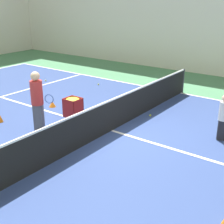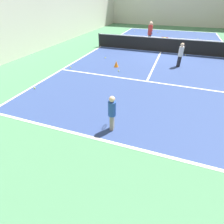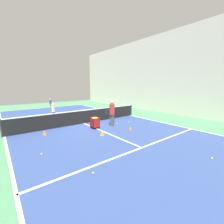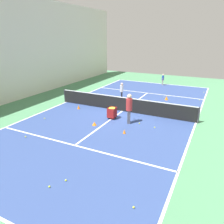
{
  "view_description": "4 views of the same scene",
  "coord_description": "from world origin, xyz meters",
  "px_view_note": "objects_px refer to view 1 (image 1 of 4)",
  "views": [
    {
      "loc": [
        -7.0,
        -5.2,
        3.87
      ],
      "look_at": [
        0.0,
        0.0,
        0.61
      ],
      "focal_mm": 50.0,
      "sensor_mm": 36.0,
      "label": 1
    },
    {
      "loc": [
        1.1,
        -13.81,
        3.55
      ],
      "look_at": [
        -0.37,
        -9.74,
        0.65
      ],
      "focal_mm": 28.0,
      "sensor_mm": 36.0,
      "label": 2
    },
    {
      "loc": [
        5.06,
        9.95,
        2.83
      ],
      "look_at": [
        -1.24,
        1.86,
        1.0
      ],
      "focal_mm": 24.0,
      "sensor_mm": 36.0,
      "label": 3
    },
    {
      "loc": [
        -5.83,
        13.3,
        5.04
      ],
      "look_at": [
        0.01,
        1.61,
        0.44
      ],
      "focal_mm": 35.0,
      "sensor_mm": 36.0,
      "label": 4
    }
  ],
  "objects_px": {
    "child_midcourt": "(224,115)",
    "training_cone_0": "(52,104)",
    "ball_cart": "(73,104)",
    "tennis_net": "(112,115)",
    "coach_at_net": "(37,97)",
    "training_cone_1": "(0,119)"
  },
  "relations": [
    {
      "from": "child_midcourt",
      "to": "ball_cart",
      "type": "bearing_deg",
      "value": -8.17
    },
    {
      "from": "tennis_net",
      "to": "training_cone_0",
      "type": "xyz_separation_m",
      "value": [
        0.44,
        3.09,
        -0.42
      ]
    },
    {
      "from": "training_cone_0",
      "to": "training_cone_1",
      "type": "bearing_deg",
      "value": 172.93
    },
    {
      "from": "child_midcourt",
      "to": "training_cone_1",
      "type": "relative_size",
      "value": 5.71
    },
    {
      "from": "child_midcourt",
      "to": "training_cone_0",
      "type": "height_order",
      "value": "child_midcourt"
    },
    {
      "from": "coach_at_net",
      "to": "training_cone_0",
      "type": "height_order",
      "value": "coach_at_net"
    },
    {
      "from": "training_cone_0",
      "to": "ball_cart",
      "type": "bearing_deg",
      "value": -106.3
    },
    {
      "from": "coach_at_net",
      "to": "ball_cart",
      "type": "xyz_separation_m",
      "value": [
        1.25,
        -0.24,
        -0.52
      ]
    },
    {
      "from": "tennis_net",
      "to": "ball_cart",
      "type": "distance_m",
      "value": 1.61
    },
    {
      "from": "tennis_net",
      "to": "child_midcourt",
      "type": "xyz_separation_m",
      "value": [
        1.35,
        -2.87,
        0.24
      ]
    },
    {
      "from": "ball_cart",
      "to": "training_cone_1",
      "type": "height_order",
      "value": "ball_cart"
    },
    {
      "from": "coach_at_net",
      "to": "ball_cart",
      "type": "relative_size",
      "value": 2.43
    },
    {
      "from": "coach_at_net",
      "to": "training_cone_0",
      "type": "xyz_separation_m",
      "value": [
        1.68,
        1.23,
        -0.93
      ]
    },
    {
      "from": "coach_at_net",
      "to": "child_midcourt",
      "type": "relative_size",
      "value": 1.35
    },
    {
      "from": "child_midcourt",
      "to": "coach_at_net",
      "type": "bearing_deg",
      "value": 3.96
    },
    {
      "from": "tennis_net",
      "to": "training_cone_0",
      "type": "height_order",
      "value": "tennis_net"
    },
    {
      "from": "tennis_net",
      "to": "coach_at_net",
      "type": "height_order",
      "value": "coach_at_net"
    },
    {
      "from": "tennis_net",
      "to": "training_cone_0",
      "type": "relative_size",
      "value": 39.58
    },
    {
      "from": "ball_cart",
      "to": "training_cone_0",
      "type": "bearing_deg",
      "value": 73.7
    },
    {
      "from": "training_cone_0",
      "to": "tennis_net",
      "type": "bearing_deg",
      "value": -98.16
    },
    {
      "from": "coach_at_net",
      "to": "training_cone_0",
      "type": "bearing_deg",
      "value": 102.28
    },
    {
      "from": "coach_at_net",
      "to": "training_cone_1",
      "type": "xyz_separation_m",
      "value": [
        -0.36,
        1.49,
        -0.92
      ]
    }
  ]
}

